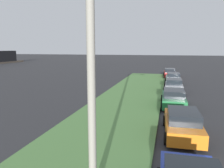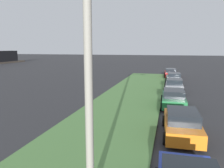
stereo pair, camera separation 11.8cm
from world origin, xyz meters
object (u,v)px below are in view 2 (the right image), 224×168
parked_car_green (174,98)px  parked_car_white (174,78)px  streetlight (101,62)px  parked_car_orange (182,123)px  parked_car_silver (174,86)px  parked_car_red (171,73)px

parked_car_green → parked_car_white: bearing=-2.2°
streetlight → parked_car_white: bearing=-5.7°
parked_car_orange → parked_car_silver: same height
streetlight → parked_car_orange: bearing=-23.7°
parked_car_red → parked_car_white: bearing=-179.0°
parked_car_silver → parked_car_white: (5.89, -0.02, 0.00)m
parked_car_green → parked_car_silver: size_ratio=1.01×
streetlight → parked_car_red: bearing=-3.8°
parked_car_silver → streetlight: bearing=172.3°
parked_car_white → streetlight: 24.62m
parked_car_white → streetlight: bearing=171.5°
parked_car_silver → parked_car_red: 12.20m
parked_car_red → streetlight: streetlight is taller
parked_car_white → parked_car_orange: bearing=177.9°
parked_car_green → parked_car_red: size_ratio=0.99×
parked_car_green → streetlight: streetlight is taller
parked_car_white → streetlight: streetlight is taller
parked_car_orange → parked_car_silver: bearing=-1.5°
parked_car_orange → parked_car_red: (24.49, 0.63, 0.00)m
parked_car_orange → parked_car_red: bearing=-1.1°
parked_car_orange → parked_car_green: size_ratio=1.01×
parked_car_red → streetlight: size_ratio=0.58×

